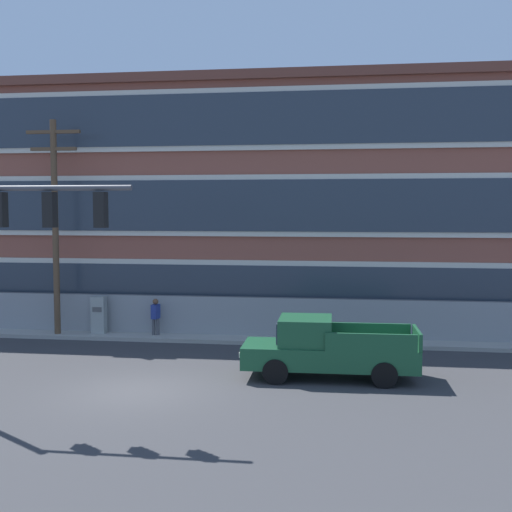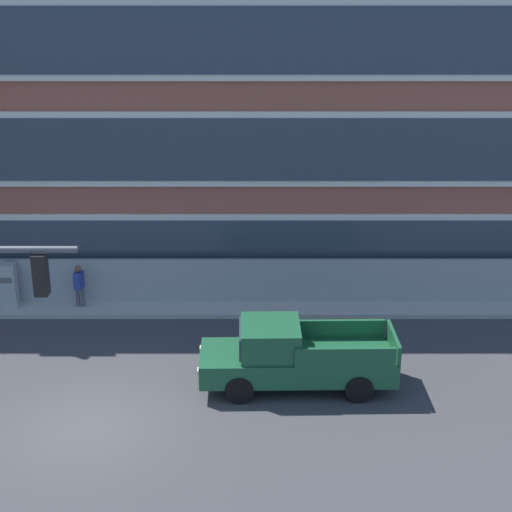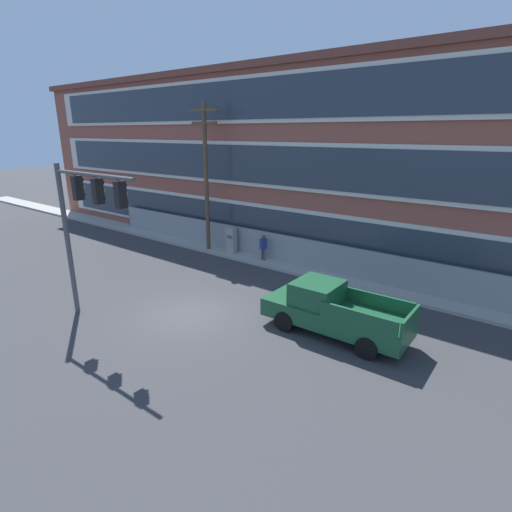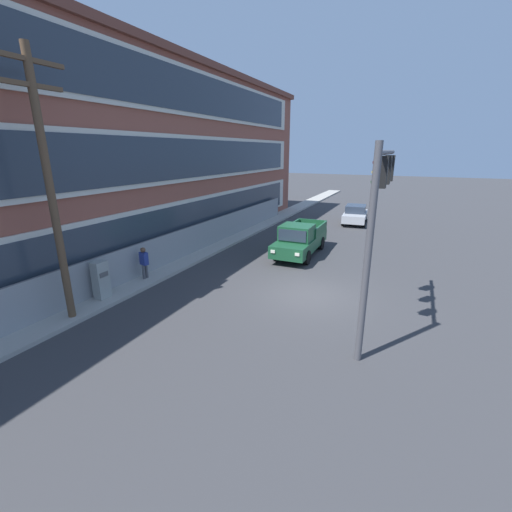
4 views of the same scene
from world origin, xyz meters
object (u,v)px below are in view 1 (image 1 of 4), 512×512
traffic_signal_mast (8,244)px  pedestrian_near_cabinet (156,316)px  pickup_truck_dark_green (326,349)px  utility_pole_near_corner (55,219)px  electrical_cabinet (99,317)px

traffic_signal_mast → pedestrian_near_cabinet: size_ratio=3.71×
pickup_truck_dark_green → utility_pole_near_corner: utility_pole_near_corner is taller
utility_pole_near_corner → electrical_cabinet: size_ratio=5.28×
pickup_truck_dark_green → traffic_signal_mast: bearing=-148.4°
pedestrian_near_cabinet → pickup_truck_dark_green: bearing=-36.4°
pickup_truck_dark_green → pedestrian_near_cabinet: size_ratio=3.33×
utility_pole_near_corner → pedestrian_near_cabinet: size_ratio=5.39×
utility_pole_near_corner → pedestrian_near_cabinet: 5.83m
utility_pole_near_corner → electrical_cabinet: (1.71, 0.32, -4.14)m
pedestrian_near_cabinet → electrical_cabinet: bearing=179.3°
traffic_signal_mast → pedestrian_near_cabinet: bearing=85.6°
pickup_truck_dark_green → pedestrian_near_cabinet: (-7.25, 5.35, 0.04)m
traffic_signal_mast → pickup_truck_dark_green: (8.04, 4.94, -3.61)m
traffic_signal_mast → utility_pole_near_corner: 10.57m
pickup_truck_dark_green → utility_pole_near_corner: (-11.45, 5.06, 4.07)m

